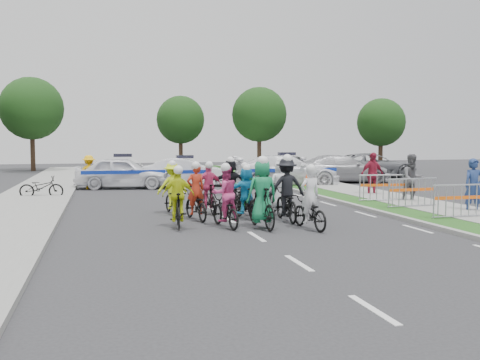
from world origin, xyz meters
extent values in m
plane|color=#28282B|center=(0.00, 0.00, 0.00)|extent=(90.00, 90.00, 0.00)
cube|color=gray|center=(5.10, 5.00, 0.06)|extent=(0.20, 60.00, 0.12)
cube|color=#244F19|center=(5.80, 5.00, 0.06)|extent=(1.20, 60.00, 0.11)
cube|color=gray|center=(7.60, 5.00, 0.07)|extent=(2.40, 60.00, 0.13)
cube|color=gray|center=(-6.50, 5.00, 0.07)|extent=(3.00, 60.00, 0.13)
imported|color=black|center=(1.72, 0.74, 0.46)|extent=(0.82, 1.82, 0.92)
imported|color=silver|center=(1.72, 0.69, 0.95)|extent=(0.60, 0.43, 1.54)
sphere|color=white|center=(1.72, 0.64, 1.66)|extent=(0.27, 0.27, 0.27)
imported|color=black|center=(0.51, 1.22, 0.57)|extent=(0.68, 1.95, 1.15)
imported|color=#177F4B|center=(0.51, 1.17, 1.04)|extent=(0.88, 0.61, 1.72)
sphere|color=white|center=(0.51, 1.12, 1.86)|extent=(0.30, 0.30, 0.30)
imported|color=black|center=(-0.44, 1.63, 0.47)|extent=(0.91, 1.86, 0.93)
imported|color=#C73777|center=(-0.44, 1.58, 0.96)|extent=(0.84, 0.71, 1.55)
sphere|color=white|center=(-0.44, 1.53, 1.68)|extent=(0.27, 0.27, 0.27)
imported|color=black|center=(-1.71, 1.92, 0.50)|extent=(0.64, 1.70, 1.00)
imported|color=#CFDF17|center=(-1.71, 1.87, 0.93)|extent=(0.91, 0.45, 1.50)
sphere|color=white|center=(-1.71, 1.82, 1.62)|extent=(0.26, 0.26, 0.26)
imported|color=black|center=(1.61, 2.35, 0.52)|extent=(0.77, 2.01, 1.04)
imported|color=black|center=(1.61, 2.30, 1.05)|extent=(1.14, 0.69, 1.73)
sphere|color=white|center=(1.61, 2.25, 1.87)|extent=(0.30, 0.30, 0.30)
imported|color=black|center=(0.55, 3.08, 0.48)|extent=(0.77, 1.67, 0.97)
imported|color=#1B95CE|center=(0.55, 3.03, 0.90)|extent=(1.40, 0.69, 1.45)
sphere|color=white|center=(0.55, 2.98, 1.56)|extent=(0.25, 0.25, 0.25)
imported|color=black|center=(-1.00, 3.20, 0.46)|extent=(0.91, 1.84, 0.93)
imported|color=#B32B16|center=(-1.00, 3.15, 0.95)|extent=(0.62, 0.46, 1.54)
sphere|color=white|center=(-1.00, 3.10, 1.67)|extent=(0.27, 0.27, 0.27)
imported|color=black|center=(1.89, 3.67, 0.54)|extent=(0.69, 1.84, 1.08)
imported|color=white|center=(1.89, 3.62, 0.99)|extent=(0.84, 0.59, 1.62)
sphere|color=white|center=(1.89, 3.57, 1.75)|extent=(0.28, 0.28, 0.28)
imported|color=black|center=(0.76, 4.08, 0.44)|extent=(0.91, 1.77, 0.88)
imported|color=green|center=(0.76, 4.03, 0.92)|extent=(0.81, 0.69, 1.47)
sphere|color=white|center=(0.76, 3.98, 1.59)|extent=(0.26, 0.26, 0.26)
imported|color=black|center=(-0.33, 4.50, 0.50)|extent=(0.61, 1.70, 1.00)
imported|color=#DD3D78|center=(-0.33, 4.45, 0.93)|extent=(0.91, 0.44, 1.50)
sphere|color=white|center=(-0.33, 4.40, 1.62)|extent=(0.26, 0.26, 0.26)
imported|color=black|center=(-1.52, 4.68, 0.46)|extent=(0.83, 1.81, 0.92)
imported|color=#CAE718|center=(-1.52, 4.63, 0.94)|extent=(1.05, 0.69, 1.53)
sphere|color=white|center=(-1.52, 4.58, 1.65)|extent=(0.26, 0.26, 0.26)
imported|color=black|center=(0.64, 5.56, 0.53)|extent=(0.67, 1.81, 1.06)
imported|color=black|center=(0.64, 5.51, 0.98)|extent=(1.52, 0.61, 1.59)
sphere|color=white|center=(0.64, 5.46, 1.72)|extent=(0.28, 0.28, 0.28)
imported|color=white|center=(-2.73, 14.64, 0.80)|extent=(4.92, 2.63, 1.59)
imported|color=white|center=(0.49, 15.21, 0.74)|extent=(4.67, 2.27, 1.48)
imported|color=white|center=(5.73, 13.90, 0.82)|extent=(5.88, 3.02, 1.63)
imported|color=#A7A7AB|center=(9.63, 15.36, 0.79)|extent=(5.69, 2.93, 1.58)
imported|color=slate|center=(12.89, 18.00, 0.80)|extent=(5.78, 2.75, 1.59)
imported|color=navy|center=(8.15, 2.27, 0.92)|extent=(0.73, 0.53, 1.83)
imported|color=#515155|center=(7.81, 5.32, 0.95)|extent=(1.00, 0.82, 1.90)
imported|color=maroon|center=(7.59, 8.09, 0.95)|extent=(1.17, 0.61, 1.91)
imported|color=#EFAC0C|center=(-4.37, 14.63, 0.84)|extent=(1.10, 0.64, 1.68)
cube|color=#F24C0C|center=(3.95, 9.12, 0.01)|extent=(0.40, 0.40, 0.03)
cone|color=#F24C0C|center=(3.95, 9.12, 0.35)|extent=(0.36, 0.36, 0.70)
cylinder|color=silver|center=(3.95, 9.12, 0.45)|extent=(0.29, 0.29, 0.08)
cube|color=#F24C0C|center=(6.34, 12.60, 0.01)|extent=(0.40, 0.40, 0.03)
cone|color=#F24C0C|center=(6.34, 12.60, 0.35)|extent=(0.36, 0.36, 0.70)
cylinder|color=silver|center=(6.34, 12.60, 0.45)|extent=(0.29, 0.29, 0.08)
imported|color=black|center=(-6.22, 10.83, 0.47)|extent=(1.83, 0.80, 0.94)
cylinder|color=#382619|center=(9.00, 30.00, 1.62)|extent=(0.36, 0.36, 3.25)
sphere|color=black|center=(9.00, 30.00, 4.55)|extent=(4.55, 4.55, 4.55)
cylinder|color=#382619|center=(18.00, 26.00, 1.38)|extent=(0.36, 0.36, 2.75)
sphere|color=black|center=(18.00, 26.00, 3.85)|extent=(3.85, 3.85, 3.85)
cylinder|color=#382619|center=(-9.00, 32.00, 1.75)|extent=(0.36, 0.36, 3.50)
sphere|color=black|center=(-9.00, 32.00, 4.90)|extent=(4.90, 4.90, 4.90)
cylinder|color=#382619|center=(3.00, 34.00, 1.50)|extent=(0.36, 0.36, 3.00)
sphere|color=black|center=(3.00, 34.00, 4.20)|extent=(4.20, 4.20, 4.20)
camera|label=1|loc=(-3.75, -12.81, 2.44)|focal=40.00mm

